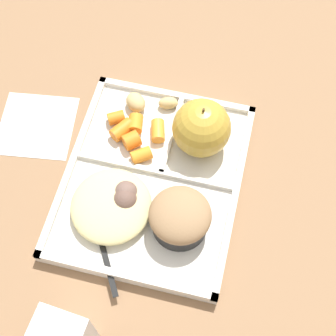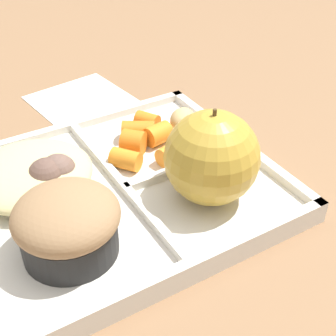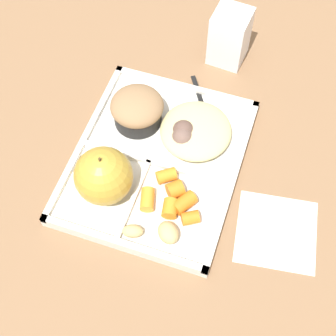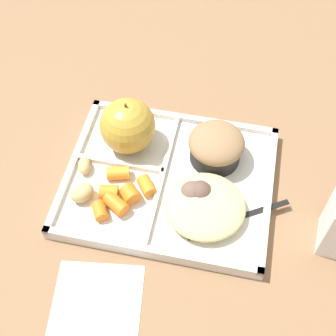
% 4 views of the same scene
% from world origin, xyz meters
% --- Properties ---
extents(ground, '(6.00, 6.00, 0.00)m').
position_xyz_m(ground, '(0.00, 0.00, 0.00)').
color(ground, '#846042').
extents(lunch_tray, '(0.32, 0.26, 0.02)m').
position_xyz_m(lunch_tray, '(-0.00, 0.00, 0.01)').
color(lunch_tray, silver).
rests_on(lunch_tray, ground).
extents(green_apple, '(0.09, 0.09, 0.09)m').
position_xyz_m(green_apple, '(-0.08, 0.06, 0.06)').
color(green_apple, '#B79333').
rests_on(green_apple, lunch_tray).
extents(bran_muffin, '(0.09, 0.09, 0.06)m').
position_xyz_m(bran_muffin, '(0.06, 0.06, 0.04)').
color(bran_muffin, black).
rests_on(bran_muffin, lunch_tray).
extents(carrot_slice_tilted, '(0.04, 0.03, 0.02)m').
position_xyz_m(carrot_slice_tilted, '(-0.08, -0.01, 0.02)').
color(carrot_slice_tilted, orange).
rests_on(carrot_slice_tilted, lunch_tray).
extents(carrot_slice_near_corner, '(0.04, 0.04, 0.03)m').
position_xyz_m(carrot_slice_near_corner, '(-0.05, -0.05, 0.03)').
color(carrot_slice_near_corner, orange).
rests_on(carrot_slice_near_corner, lunch_tray).
extents(carrot_slice_small, '(0.03, 0.04, 0.02)m').
position_xyz_m(carrot_slice_small, '(-0.03, -0.03, 0.02)').
color(carrot_slice_small, orange).
rests_on(carrot_slice_small, lunch_tray).
extents(carrot_slice_edge, '(0.04, 0.04, 0.02)m').
position_xyz_m(carrot_slice_edge, '(-0.07, -0.07, 0.03)').
color(carrot_slice_edge, orange).
rests_on(carrot_slice_edge, lunch_tray).
extents(carrot_slice_center, '(0.03, 0.03, 0.02)m').
position_xyz_m(carrot_slice_center, '(-0.09, -0.08, 0.02)').
color(carrot_slice_center, orange).
rests_on(carrot_slice_center, lunch_tray).
extents(carrot_slice_diagonal, '(0.03, 0.03, 0.02)m').
position_xyz_m(carrot_slice_diagonal, '(-0.08, -0.05, 0.03)').
color(carrot_slice_diagonal, orange).
rests_on(carrot_slice_diagonal, lunch_tray).
extents(potato_chunk_golden, '(0.03, 0.04, 0.02)m').
position_xyz_m(potato_chunk_golden, '(-0.13, -0.01, 0.02)').
color(potato_chunk_golden, tan).
rests_on(potato_chunk_golden, lunch_tray).
extents(potato_chunk_large, '(0.05, 0.05, 0.03)m').
position_xyz_m(potato_chunk_large, '(-0.12, -0.06, 0.03)').
color(potato_chunk_large, tan).
rests_on(potato_chunk_large, lunch_tray).
extents(egg_noodle_pile, '(0.12, 0.12, 0.03)m').
position_xyz_m(egg_noodle_pile, '(0.06, -0.05, 0.03)').
color(egg_noodle_pile, '#D6C684').
rests_on(egg_noodle_pile, lunch_tray).
extents(meatball_front, '(0.04, 0.04, 0.04)m').
position_xyz_m(meatball_front, '(0.04, -0.03, 0.03)').
color(meatball_front, brown).
rests_on(meatball_front, lunch_tray).
extents(meatball_center, '(0.04, 0.04, 0.04)m').
position_xyz_m(meatball_center, '(0.05, -0.03, 0.03)').
color(meatball_center, brown).
rests_on(meatball_center, lunch_tray).
extents(meatball_side, '(0.03, 0.03, 0.03)m').
position_xyz_m(meatball_side, '(0.06, -0.03, 0.03)').
color(meatball_side, brown).
rests_on(meatball_side, lunch_tray).
extents(plastic_fork, '(0.15, 0.10, 0.00)m').
position_xyz_m(plastic_fork, '(0.10, -0.05, 0.02)').
color(plastic_fork, black).
rests_on(plastic_fork, lunch_tray).
extents(paper_napkin, '(0.14, 0.14, 0.00)m').
position_xyz_m(paper_napkin, '(-0.06, -0.21, 0.00)').
color(paper_napkin, white).
rests_on(paper_napkin, ground).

